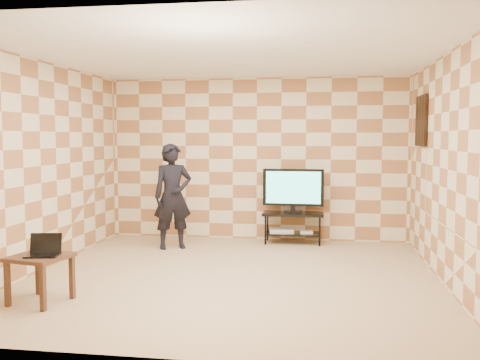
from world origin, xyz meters
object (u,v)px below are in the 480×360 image
Objects in this scene: tv_stand at (293,221)px; tv at (293,188)px; side_table at (40,264)px; person at (173,196)px.

tv_stand is 1.00× the size of tv.
tv reaches higher than tv_stand.
side_table is 0.39× the size of person.
person is at bearing -159.91° from tv_stand.
person is at bearing 77.62° from side_table.
person is (-1.82, -0.66, 0.44)m from tv_stand.
side_table is at bearing -129.37° from person.
tv is (0.00, -0.00, 0.53)m from tv_stand.
tv is at bearing -6.98° from person.
person is at bearing -160.00° from tv.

